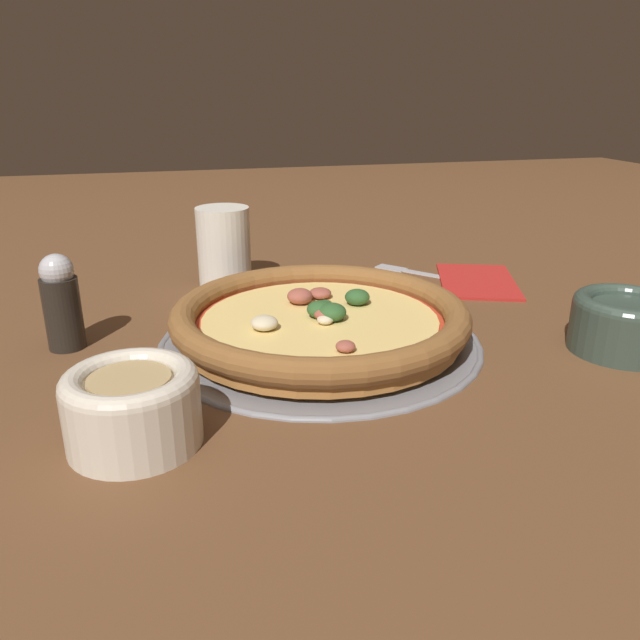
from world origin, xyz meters
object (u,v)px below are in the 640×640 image
drinking_cup (224,247)px  napkin (477,280)px  bowl_near (132,404)px  pepper_shaker (61,302)px  bowl_far (625,322)px  fork (422,273)px  pizza_tray (320,339)px  pizza (320,319)px

drinking_cup → napkin: 0.35m
bowl_near → pepper_shaker: bearing=19.0°
bowl_far → fork: 0.33m
pepper_shaker → napkin: bearing=-79.2°
bowl_far → napkin: bowl_far is taller
bowl_far → napkin: 0.26m
pizza_tray → bowl_near: (-0.16, 0.19, 0.03)m
pizza_tray → drinking_cup: (0.23, 0.07, 0.05)m
bowl_far → drinking_cup: size_ratio=0.98×
pizza_tray → drinking_cup: drinking_cup is taller
pizza → napkin: (0.15, -0.27, -0.02)m
bowl_far → fork: bearing=15.7°
pizza_tray → pizza: (0.00, -0.00, 0.02)m
pizza → bowl_far: (-0.10, -0.30, 0.00)m
bowl_near → fork: bowl_near is taller
pizza_tray → drinking_cup: size_ratio=3.20×
bowl_near → napkin: size_ratio=0.55×
fork → bowl_near: bearing=92.8°
pizza → drinking_cup: 0.24m
bowl_near → bowl_far: bowl_near is taller
napkin → fork: napkin is taller
pizza_tray → napkin: same height
pizza → napkin: bearing=-60.0°
pepper_shaker → pizza_tray: bearing=-101.6°
pizza_tray → fork: (0.21, -0.21, -0.00)m
pizza → bowl_near: bearing=130.3°
pizza_tray → napkin: size_ratio=1.85×
pizza → pizza_tray: bearing=161.9°
pizza → bowl_far: size_ratio=2.99×
bowl_near → drinking_cup: 0.41m
bowl_near → bowl_far: size_ratio=0.97×
pizza → drinking_cup: bearing=18.0°
pizza_tray → napkin: (0.15, -0.27, 0.00)m
pepper_shaker → bowl_far: bearing=-105.4°
bowl_near → pepper_shaker: 0.23m
pizza_tray → napkin: 0.31m
napkin → pepper_shaker: size_ratio=1.84×
pizza → drinking_cup: drinking_cup is taller
napkin → pepper_shaker: bearing=100.8°
bowl_far → napkin: size_ratio=0.57×
pizza_tray → bowl_far: size_ratio=3.26×
pizza → pepper_shaker: size_ratio=3.12×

